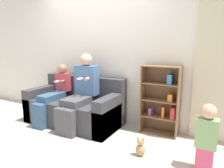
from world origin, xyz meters
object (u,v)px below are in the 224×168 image
at_px(child_seated, 53,94).
at_px(toddler_standing, 206,137).
at_px(teddy_bear, 140,147).
at_px(bookshelf, 162,100).
at_px(adult_seated, 80,90).
at_px(couch, 75,107).

bearing_deg(child_seated, toddler_standing, -6.21).
bearing_deg(teddy_bear, bookshelf, 87.09).
bearing_deg(toddler_standing, teddy_bear, -174.99).
bearing_deg(adult_seated, couch, 153.08).
bearing_deg(couch, child_seated, -155.40).
height_order(couch, bookshelf, bookshelf).
bearing_deg(child_seated, bookshelf, 14.60).
distance_m(couch, child_seated, 0.47).
bearing_deg(teddy_bear, child_seated, 169.31).
relative_size(child_seated, teddy_bear, 4.10).
height_order(adult_seated, toddler_standing, adult_seated).
bearing_deg(bookshelf, teddy_bear, -92.91).
bearing_deg(bookshelf, toddler_standing, -47.57).
bearing_deg(teddy_bear, couch, 160.81).
height_order(adult_seated, teddy_bear, adult_seated).
distance_m(child_seated, teddy_bear, 1.92).
distance_m(couch, teddy_bear, 1.57).
distance_m(adult_seated, teddy_bear, 1.43).
height_order(toddler_standing, bookshelf, bookshelf).
bearing_deg(adult_seated, teddy_bear, -17.76).
xyz_separation_m(child_seated, bookshelf, (1.88, 0.49, 0.02)).
xyz_separation_m(child_seated, toddler_standing, (2.59, -0.28, -0.13)).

